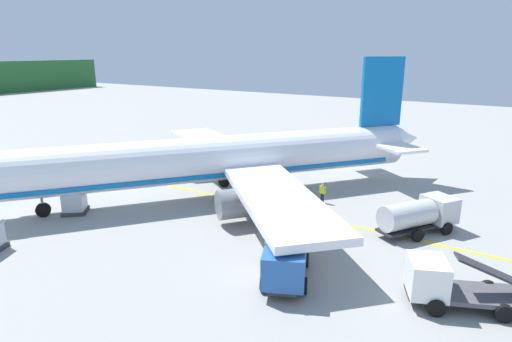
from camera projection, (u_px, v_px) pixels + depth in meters
The scene contains 7 objects.
airliner_foreground at pixel (221, 159), 36.72m from camera, with size 34.85×29.86×11.90m.
service_truck_fuel at pixel (419, 214), 29.77m from camera, with size 6.03×4.85×2.40m.
service_truck_baggage at pixel (453, 284), 21.25m from camera, with size 4.69×7.22×2.77m.
service_truck_catering at pixel (287, 248), 24.33m from camera, with size 6.79×4.66×2.76m.
cargo_container_mid at pixel (75, 202), 33.57m from camera, with size 2.49×2.49×1.92m.
crew_marshaller at pixel (322, 192), 35.80m from camera, with size 0.32×0.62×1.69m.
apron_guide_line at pixel (266, 207), 35.10m from camera, with size 0.30×60.00×0.01m, color yellow.
Camera 1 is at (6.17, -3.29, 12.38)m, focal length 29.91 mm.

